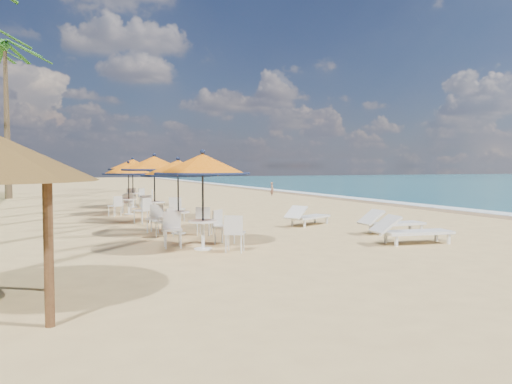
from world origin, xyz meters
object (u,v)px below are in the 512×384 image
Objects in this scene: station_0 at (204,177)px; lounger_near at (409,230)px; station_3 at (127,175)px; lounger_mid at (390,222)px; station_1 at (177,178)px; station_2 at (155,172)px; lounger_far at (307,216)px; station_4 at (134,171)px.

lounger_near is at bearing -14.37° from station_0.
lounger_near is at bearing -63.23° from station_3.
station_0 is at bearing -172.94° from lounger_mid.
station_3 is at bearing 92.37° from station_0.
station_1 reaches higher than lounger_near.
lounger_mid is at bearing -46.08° from station_2.
station_2 is 1.20× the size of lounger_mid.
lounger_mid is 3.07m from lounger_far.
station_4 reaches higher than station_3.
station_2 is 8.56m from lounger_mid.
station_4 is at bearing 87.87° from station_1.
station_0 reaches higher than station_1.
station_1 is at bearing 159.71° from lounger_mid.
station_3 is 12.41m from lounger_near.
lounger_mid is (5.91, -2.41, -1.35)m from station_1.
station_4 is at bearing 88.02° from station_0.
lounger_mid is at bearing -22.21° from station_1.
station_3 is (-0.40, 9.70, -0.14)m from station_0.
lounger_near is at bearing -72.08° from station_4.
station_1 is 6.77m from station_3.
lounger_mid is (5.85, -6.07, -1.48)m from station_2.
station_4 is 1.11× the size of lounger_near.
station_1 is at bearing -90.91° from station_2.
lounger_mid is at bearing -91.33° from lounger_far.
lounger_far is at bearing -36.25° from station_2.
station_3 is 0.91× the size of station_4.
station_3 is 1.08× the size of lounger_mid.
station_3 is (-0.48, 6.75, -0.05)m from station_1.
lounger_far is (4.57, 0.35, -1.36)m from station_1.
station_4 is 15.35m from lounger_near.
station_4 reaches higher than lounger_near.
station_4 is at bearing 115.47° from lounger_mid.
lounger_near is (5.56, -11.02, -1.28)m from station_3.
station_4 is (0.38, 10.27, 0.11)m from station_1.
lounger_mid is at bearing 5.13° from station_0.
station_1 is at bearing -92.13° from station_4.
station_3 is at bearing -103.73° from station_4.
station_3 is at bearing 125.12° from lounger_near.
station_3 is 11.24m from lounger_mid.
lounger_far is at bearing 117.70° from lounger_mid.
station_4 is (0.32, 6.61, -0.03)m from station_2.
station_0 is at bearing -91.16° from station_2.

